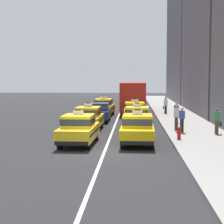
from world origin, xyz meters
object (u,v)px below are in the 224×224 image
(sedan_left_third, at_px, (99,112))
(taxi_right_third, at_px, (135,111))
(taxi_left_fourth, at_px, (104,107))
(fire_hydrant, at_px, (179,132))
(taxi_left_nearest, at_px, (79,129))
(pedestrian_near_crosswalk, at_px, (217,121))
(pedestrian_far_corner, at_px, (182,120))
(pedestrian_by_storefront, at_px, (166,105))
(taxi_right_second, at_px, (137,118))
(bus_right_fourth, at_px, (134,95))
(pedestrian_mid_block, at_px, (176,113))
(pedestrian_trailing, at_px, (176,117))
(taxi_right_nearest, at_px, (137,128))
(taxi_left_second, at_px, (88,118))

(sedan_left_third, height_order, taxi_right_third, taxi_right_third)
(taxi_left_fourth, xyz_separation_m, fire_hydrant, (5.56, -15.83, -0.33))
(taxi_left_nearest, xyz_separation_m, pedestrian_near_crosswalk, (8.32, 3.62, 0.09))
(pedestrian_far_corner, bearing_deg, taxi_left_fourth, 115.20)
(taxi_left_fourth, bearing_deg, pedestrian_by_storefront, 9.15)
(taxi_right_second, bearing_deg, bus_right_fourth, 90.95)
(taxi_left_fourth, relative_size, pedestrian_mid_block, 2.91)
(taxi_right_third, relative_size, pedestrian_by_storefront, 2.80)
(pedestrian_trailing, distance_m, pedestrian_far_corner, 1.33)
(taxi_right_nearest, xyz_separation_m, pedestrian_trailing, (2.72, 5.16, 0.13))
(sedan_left_third, bearing_deg, taxi_left_second, -92.74)
(taxi_left_nearest, xyz_separation_m, sedan_left_third, (0.12, 11.64, -0.03))
(taxi_right_nearest, relative_size, fire_hydrant, 6.30)
(taxi_left_nearest, relative_size, bus_right_fourth, 0.41)
(taxi_right_nearest, xyz_separation_m, pedestrian_by_storefront, (3.01, 17.75, 0.09))
(taxi_right_second, distance_m, pedestrian_near_crosswalk, 5.68)
(taxi_right_nearest, height_order, pedestrian_by_storefront, taxi_right_nearest)
(taxi_left_nearest, xyz_separation_m, taxi_left_second, (-0.15, 5.98, 0.00))
(taxi_left_fourth, bearing_deg, pedestrian_mid_block, -49.00)
(pedestrian_by_storefront, bearing_deg, pedestrian_trailing, -91.34)
(taxi_left_fourth, height_order, fire_hydrant, taxi_left_fourth)
(taxi_right_second, xyz_separation_m, pedestrian_near_crosswalk, (5.02, -2.66, 0.09))
(taxi_right_second, bearing_deg, taxi_right_third, 91.69)
(taxi_right_second, bearing_deg, taxi_left_fourth, 106.54)
(taxi_left_nearest, xyz_separation_m, pedestrian_mid_block, (6.44, 9.75, 0.07))
(taxi_right_second, bearing_deg, pedestrian_near_crosswalk, -27.91)
(taxi_left_nearest, bearing_deg, taxi_right_second, 62.26)
(taxi_right_nearest, bearing_deg, pedestrian_trailing, 62.21)
(pedestrian_mid_block, bearing_deg, fire_hydrant, -95.23)
(pedestrian_far_corner, bearing_deg, taxi_left_second, 163.65)
(sedan_left_third, height_order, pedestrian_near_crosswalk, pedestrian_near_crosswalk)
(taxi_right_third, bearing_deg, pedestrian_trailing, -65.40)
(taxi_right_second, relative_size, pedestrian_mid_block, 2.92)
(taxi_left_second, relative_size, taxi_right_third, 1.00)
(taxi_left_second, relative_size, pedestrian_trailing, 2.71)
(sedan_left_third, relative_size, taxi_right_second, 0.93)
(pedestrian_mid_block, height_order, pedestrian_trailing, pedestrian_trailing)
(taxi_left_nearest, height_order, pedestrian_trailing, taxi_left_nearest)
(sedan_left_third, bearing_deg, taxi_left_fourth, 90.21)
(pedestrian_near_crosswalk, bearing_deg, fire_hydrant, -137.91)
(pedestrian_far_corner, distance_m, fire_hydrant, 2.99)
(pedestrian_far_corner, height_order, fire_hydrant, pedestrian_far_corner)
(pedestrian_mid_block, bearing_deg, pedestrian_near_crosswalk, -72.98)
(taxi_left_nearest, distance_m, taxi_right_third, 12.03)
(sedan_left_third, xyz_separation_m, bus_right_fourth, (2.93, 9.38, 0.97))
(pedestrian_far_corner, xyz_separation_m, fire_hydrant, (-0.52, -2.91, -0.43))
(taxi_left_second, bearing_deg, taxi_right_nearest, -59.19)
(taxi_left_second, bearing_deg, taxi_right_third, 59.70)
(taxi_left_nearest, xyz_separation_m, fire_hydrant, (5.66, 1.22, -0.33))
(sedan_left_third, height_order, pedestrian_trailing, pedestrian_trailing)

